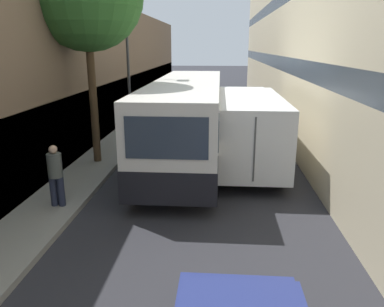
% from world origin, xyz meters
% --- Properties ---
extents(ground_plane, '(150.00, 150.00, 0.00)m').
position_xyz_m(ground_plane, '(0.00, 15.00, 0.00)').
color(ground_plane, '#2B2B30').
extents(sidewalk_left, '(1.70, 60.00, 0.15)m').
position_xyz_m(sidewalk_left, '(-3.95, 15.00, 0.08)').
color(sidewalk_left, gray).
rests_on(sidewalk_left, ground_plane).
extents(building_left_shopfront, '(2.40, 60.00, 6.56)m').
position_xyz_m(building_left_shopfront, '(-5.90, 15.00, 2.98)').
color(building_left_shopfront, brown).
rests_on(building_left_shopfront, ground_plane).
extents(bus, '(2.55, 11.82, 3.08)m').
position_xyz_m(bus, '(-0.61, 16.87, 1.63)').
color(bus, silver).
rests_on(bus, ground_plane).
extents(box_truck, '(2.36, 8.54, 2.65)m').
position_xyz_m(box_truck, '(1.69, 16.71, 1.48)').
color(box_truck, silver).
rests_on(box_truck, ground_plane).
extents(panel_van, '(1.87, 4.14, 1.94)m').
position_xyz_m(panel_van, '(-1.43, 29.43, 1.09)').
color(panel_van, '#BCBCC1').
rests_on(panel_van, ground_plane).
extents(pedestrian, '(0.40, 0.38, 1.71)m').
position_xyz_m(pedestrian, '(-3.70, 11.40, 1.07)').
color(pedestrian, '#23283D').
rests_on(pedestrian, sidewalk_left).
extents(street_lamp, '(0.36, 0.80, 8.10)m').
position_xyz_m(street_lamp, '(-3.35, 18.68, 5.62)').
color(street_lamp, '#38383D').
rests_on(street_lamp, sidewalk_left).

